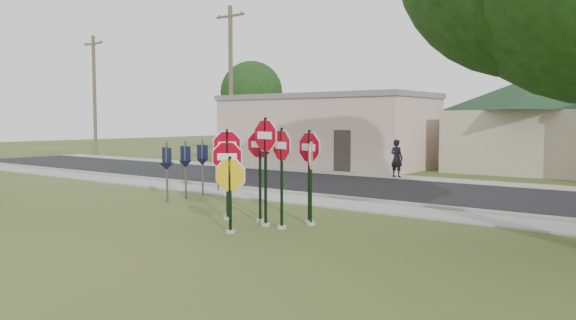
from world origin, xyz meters
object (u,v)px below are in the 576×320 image
Objects in this scene: stop_sign_left at (227,168)px; utility_pole_near at (231,82)px; pedestrian at (397,158)px; stop_sign_yellow at (230,186)px; stop_sign_center at (265,154)px.

stop_sign_left is 19.16m from utility_pole_near.
stop_sign_yellow is at bearing 110.13° from pedestrian.
utility_pole_near reaches higher than pedestrian.
utility_pole_near reaches higher than stop_sign_center.
utility_pole_near is at bearing 4.32° from pedestrian.
stop_sign_left is 0.24× the size of utility_pole_near.
stop_sign_center reaches higher than stop_sign_left.
stop_sign_yellow is at bearing -94.75° from stop_sign_center.
stop_sign_yellow is 1.12× the size of pedestrian.
stop_sign_center reaches higher than stop_sign_yellow.
stop_sign_left is (-1.41, 0.07, -0.45)m from stop_sign_center.
utility_pole_near is at bearing 133.03° from stop_sign_yellow.
stop_sign_left is at bearing 177.08° from stop_sign_center.
utility_pole_near reaches higher than stop_sign_left.
stop_sign_yellow is 0.21× the size of utility_pole_near.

